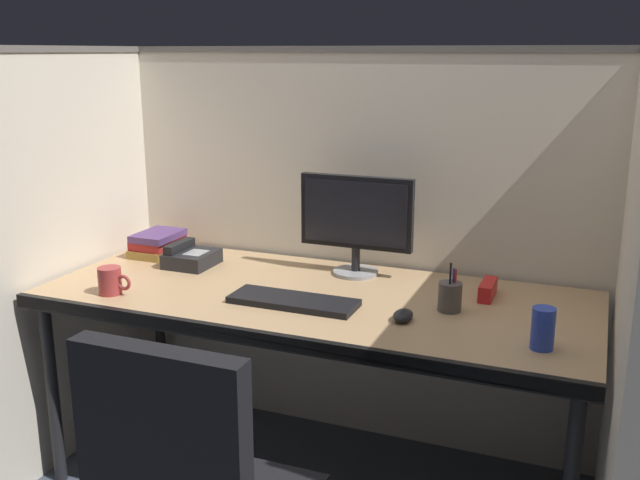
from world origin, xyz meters
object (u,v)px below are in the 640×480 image
(keyboard_main, at_px, (293,301))
(desk_phone, at_px, (191,257))
(desk, at_px, (313,308))
(coffee_mug, at_px, (111,281))
(monitor_center, at_px, (356,218))
(book_stack, at_px, (158,243))
(soda_can, at_px, (543,329))
(computer_mouse, at_px, (403,315))
(pen_cup, at_px, (450,296))
(red_stapler, at_px, (488,290))

(keyboard_main, distance_m, desk_phone, 0.61)
(desk, xyz_separation_m, coffee_mug, (-0.65, -0.25, 0.10))
(monitor_center, xyz_separation_m, book_stack, (-0.85, -0.05, -0.17))
(monitor_center, bearing_deg, soda_can, -33.12)
(keyboard_main, height_order, soda_can, soda_can)
(desk_phone, distance_m, soda_can, 1.40)
(keyboard_main, distance_m, book_stack, 0.84)
(desk, xyz_separation_m, desk_phone, (-0.58, 0.14, 0.08))
(desk, distance_m, soda_can, 0.81)
(coffee_mug, bearing_deg, monitor_center, 36.71)
(desk, bearing_deg, computer_mouse, -19.44)
(monitor_center, bearing_deg, book_stack, -176.76)
(monitor_center, distance_m, soda_can, 0.87)
(desk, relative_size, pen_cup, 11.49)
(monitor_center, height_order, soda_can, monitor_center)
(pen_cup, height_order, coffee_mug, pen_cup)
(red_stapler, relative_size, coffee_mug, 1.19)
(desk_phone, bearing_deg, computer_mouse, -16.07)
(soda_can, bearing_deg, coffee_mug, -177.54)
(monitor_center, distance_m, book_stack, 0.86)
(keyboard_main, height_order, pen_cup, pen_cup)
(red_stapler, xyz_separation_m, soda_can, (0.21, -0.39, 0.03))
(computer_mouse, bearing_deg, pen_cup, 50.60)
(monitor_center, height_order, desk_phone, monitor_center)
(desk, distance_m, pen_cup, 0.48)
(desk, bearing_deg, pen_cup, 2.04)
(pen_cup, relative_size, soda_can, 1.36)
(desk_phone, height_order, soda_can, soda_can)
(coffee_mug, relative_size, soda_can, 1.03)
(desk, height_order, computer_mouse, computer_mouse)
(desk_phone, relative_size, coffee_mug, 1.51)
(keyboard_main, xyz_separation_m, soda_can, (0.80, -0.08, 0.05))
(book_stack, bearing_deg, desk_phone, -22.13)
(computer_mouse, distance_m, desk_phone, 0.97)
(desk_phone, bearing_deg, red_stapler, 2.55)
(computer_mouse, bearing_deg, desk, 160.56)
(desk, relative_size, monitor_center, 4.42)
(computer_mouse, height_order, red_stapler, red_stapler)
(desk, relative_size, book_stack, 8.60)
(computer_mouse, relative_size, red_stapler, 0.64)
(pen_cup, distance_m, soda_can, 0.37)
(desk_phone, distance_m, pen_cup, 1.06)
(keyboard_main, relative_size, desk_phone, 2.26)
(desk_phone, bearing_deg, book_stack, 157.87)
(keyboard_main, bearing_deg, desk_phone, 154.93)
(keyboard_main, height_order, red_stapler, red_stapler)
(monitor_center, bearing_deg, computer_mouse, -53.65)
(red_stapler, bearing_deg, desk_phone, -177.45)
(computer_mouse, bearing_deg, desk_phone, 163.93)
(book_stack, xyz_separation_m, pen_cup, (1.26, -0.21, 0.00))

